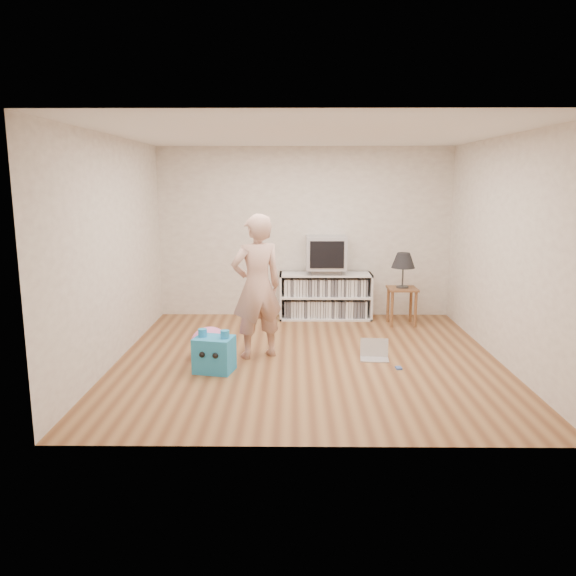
{
  "coord_description": "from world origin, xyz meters",
  "views": [
    {
      "loc": [
        -0.18,
        -6.41,
        2.09
      ],
      "look_at": [
        -0.24,
        0.4,
        0.78
      ],
      "focal_mm": 35.0,
      "sensor_mm": 36.0,
      "label": 1
    }
  ],
  "objects_px": {
    "side_table": "(402,297)",
    "laptop": "(374,353)",
    "media_unit": "(325,296)",
    "crt_tv": "(326,253)",
    "person": "(257,287)",
    "table_lamp": "(403,261)",
    "plush_blue": "(214,354)",
    "dvd_deck": "(326,271)",
    "plush_pink": "(210,343)"
  },
  "relations": [
    {
      "from": "side_table",
      "to": "laptop",
      "type": "xyz_separation_m",
      "value": [
        -0.62,
        -1.63,
        -0.35
      ]
    },
    {
      "from": "media_unit",
      "to": "crt_tv",
      "type": "xyz_separation_m",
      "value": [
        0.0,
        -0.02,
        0.67
      ]
    },
    {
      "from": "person",
      "to": "laptop",
      "type": "bearing_deg",
      "value": 152.89
    },
    {
      "from": "table_lamp",
      "to": "plush_blue",
      "type": "distance_m",
      "value": 3.33
    },
    {
      "from": "dvd_deck",
      "to": "person",
      "type": "bearing_deg",
      "value": -115.58
    },
    {
      "from": "side_table",
      "to": "plush_pink",
      "type": "bearing_deg",
      "value": -147.54
    },
    {
      "from": "laptop",
      "to": "plush_blue",
      "type": "xyz_separation_m",
      "value": [
        -1.85,
        -0.48,
        0.14
      ]
    },
    {
      "from": "plush_blue",
      "to": "crt_tv",
      "type": "bearing_deg",
      "value": 73.4
    },
    {
      "from": "laptop",
      "to": "side_table",
      "type": "bearing_deg",
      "value": 74.34
    },
    {
      "from": "side_table",
      "to": "table_lamp",
      "type": "xyz_separation_m",
      "value": [
        0.0,
        0.0,
        0.53
      ]
    },
    {
      "from": "media_unit",
      "to": "side_table",
      "type": "distance_m",
      "value": 1.17
    },
    {
      "from": "media_unit",
      "to": "plush_blue",
      "type": "xyz_separation_m",
      "value": [
        -1.37,
        -2.49,
        -0.15
      ]
    },
    {
      "from": "side_table",
      "to": "plush_pink",
      "type": "distance_m",
      "value": 3.07
    },
    {
      "from": "crt_tv",
      "to": "table_lamp",
      "type": "xyz_separation_m",
      "value": [
        1.1,
        -0.37,
        -0.08
      ]
    },
    {
      "from": "crt_tv",
      "to": "person",
      "type": "relative_size",
      "value": 0.35
    },
    {
      "from": "table_lamp",
      "to": "plush_blue",
      "type": "xyz_separation_m",
      "value": [
        -2.47,
        -2.11,
        -0.74
      ]
    },
    {
      "from": "dvd_deck",
      "to": "plush_pink",
      "type": "relative_size",
      "value": 1.0
    },
    {
      "from": "person",
      "to": "dvd_deck",
      "type": "bearing_deg",
      "value": -139.9
    },
    {
      "from": "dvd_deck",
      "to": "crt_tv",
      "type": "bearing_deg",
      "value": -90.0
    },
    {
      "from": "table_lamp",
      "to": "plush_blue",
      "type": "bearing_deg",
      "value": -139.56
    },
    {
      "from": "media_unit",
      "to": "laptop",
      "type": "relative_size",
      "value": 3.96
    },
    {
      "from": "side_table",
      "to": "table_lamp",
      "type": "distance_m",
      "value": 0.53
    },
    {
      "from": "media_unit",
      "to": "laptop",
      "type": "distance_m",
      "value": 2.09
    },
    {
      "from": "media_unit",
      "to": "side_table",
      "type": "height_order",
      "value": "media_unit"
    },
    {
      "from": "laptop",
      "to": "plush_blue",
      "type": "height_order",
      "value": "plush_blue"
    },
    {
      "from": "crt_tv",
      "to": "side_table",
      "type": "bearing_deg",
      "value": -18.43
    },
    {
      "from": "table_lamp",
      "to": "plush_pink",
      "type": "height_order",
      "value": "table_lamp"
    },
    {
      "from": "crt_tv",
      "to": "person",
      "type": "distance_m",
      "value": 2.14
    },
    {
      "from": "laptop",
      "to": "plush_pink",
      "type": "distance_m",
      "value": 1.97
    },
    {
      "from": "media_unit",
      "to": "table_lamp",
      "type": "height_order",
      "value": "table_lamp"
    },
    {
      "from": "media_unit",
      "to": "table_lamp",
      "type": "relative_size",
      "value": 2.72
    },
    {
      "from": "crt_tv",
      "to": "person",
      "type": "bearing_deg",
      "value": -115.62
    },
    {
      "from": "side_table",
      "to": "plush_blue",
      "type": "relative_size",
      "value": 1.15
    },
    {
      "from": "dvd_deck",
      "to": "person",
      "type": "height_order",
      "value": "person"
    },
    {
      "from": "plush_pink",
      "to": "media_unit",
      "type": "bearing_deg",
      "value": 53.79
    },
    {
      "from": "side_table",
      "to": "plush_blue",
      "type": "height_order",
      "value": "side_table"
    },
    {
      "from": "table_lamp",
      "to": "plush_blue",
      "type": "relative_size",
      "value": 1.08
    },
    {
      "from": "person",
      "to": "plush_blue",
      "type": "bearing_deg",
      "value": 26.33
    },
    {
      "from": "media_unit",
      "to": "plush_pink",
      "type": "height_order",
      "value": "media_unit"
    },
    {
      "from": "crt_tv",
      "to": "plush_pink",
      "type": "height_order",
      "value": "crt_tv"
    },
    {
      "from": "plush_blue",
      "to": "plush_pink",
      "type": "height_order",
      "value": "plush_blue"
    },
    {
      "from": "dvd_deck",
      "to": "plush_blue",
      "type": "relative_size",
      "value": 0.94
    },
    {
      "from": "media_unit",
      "to": "plush_blue",
      "type": "bearing_deg",
      "value": -118.82
    },
    {
      "from": "plush_blue",
      "to": "plush_pink",
      "type": "xyz_separation_m",
      "value": [
        -0.12,
        0.46,
        -0.01
      ]
    },
    {
      "from": "media_unit",
      "to": "laptop",
      "type": "height_order",
      "value": "media_unit"
    },
    {
      "from": "crt_tv",
      "to": "side_table",
      "type": "xyz_separation_m",
      "value": [
        1.1,
        -0.37,
        -0.6
      ]
    },
    {
      "from": "side_table",
      "to": "media_unit",
      "type": "bearing_deg",
      "value": 160.68
    },
    {
      "from": "side_table",
      "to": "table_lamp",
      "type": "height_order",
      "value": "table_lamp"
    },
    {
      "from": "media_unit",
      "to": "plush_pink",
      "type": "xyz_separation_m",
      "value": [
        -1.49,
        -2.03,
        -0.16
      ]
    },
    {
      "from": "crt_tv",
      "to": "laptop",
      "type": "bearing_deg",
      "value": -76.62
    }
  ]
}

